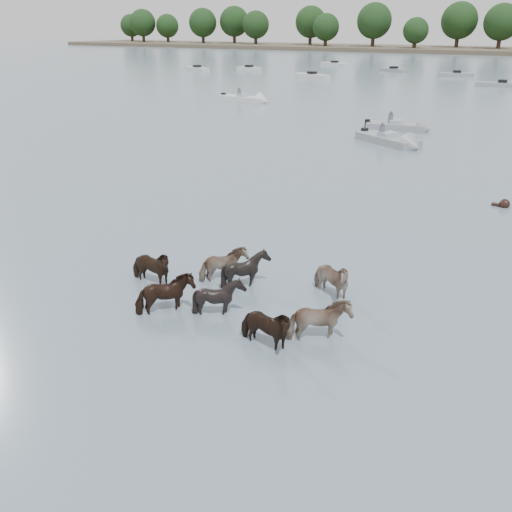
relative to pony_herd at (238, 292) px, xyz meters
The scene contains 8 objects.
ground 1.91m from the pony_herd, 30.12° to the left, with size 400.00×400.00×0.00m, color slate.
shoreline 165.71m from the pony_herd, 114.38° to the left, with size 160.00×30.00×1.00m, color #4C4233.
pony_herd is the anchor object (origin of this frame).
swimming_pony 14.08m from the pony_herd, 68.49° to the left, with size 0.72×0.44×0.44m.
motorboat_a 29.16m from the pony_herd, 96.50° to the left, with size 4.75×2.33×1.92m.
motorboat_b 23.49m from the pony_herd, 95.87° to the left, with size 5.09×3.93×1.92m.
motorboat_f 42.63m from the pony_herd, 119.28° to the left, with size 5.56×2.18×1.92m.
treeline 163.08m from the pony_herd, 112.94° to the left, with size 146.80×17.72×12.52m.
Camera 1 is at (5.42, -12.59, 7.16)m, focal length 39.41 mm.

